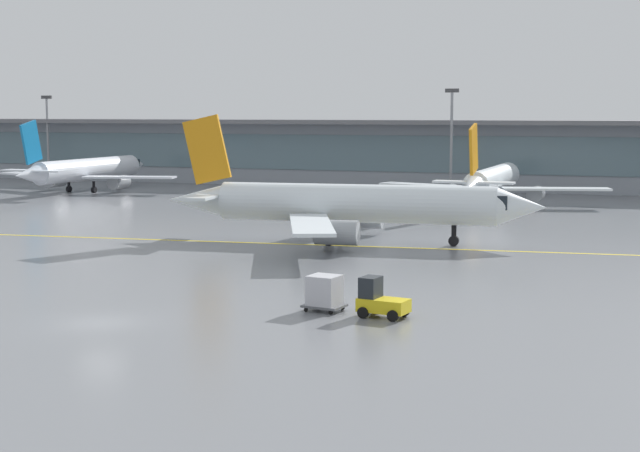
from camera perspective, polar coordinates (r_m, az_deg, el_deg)
ground_plane at (r=50.64m, az=-12.84°, el=-5.62°), size 400.00×400.00×0.00m
taxiway_centreline_stripe at (r=77.47m, az=1.72°, el=-1.18°), size 109.28×13.31×0.01m
terminal_concourse at (r=136.40m, az=8.63°, el=4.25°), size 196.98×11.00×9.60m
gate_airplane_0 at (r=134.00m, az=-13.63°, el=3.24°), size 27.33×29.33×9.73m
gate_airplane_1 at (r=113.10m, az=10.16°, el=2.68°), size 26.84×28.77×9.56m
taxiing_regional_jet at (r=79.07m, az=1.89°, el=1.27°), size 31.75×29.32×10.51m
baggage_tug at (r=50.76m, az=3.55°, el=-4.40°), size 2.77×1.93×2.10m
cargo_dolly_lead at (r=52.16m, az=0.26°, el=-3.90°), size 2.31×1.89×1.94m
apron_light_mast_0 at (r=156.81m, az=-15.80°, el=5.26°), size 1.80×0.36×13.24m
apron_light_mast_1 at (r=126.93m, az=7.78°, el=5.27°), size 1.80×0.36×13.71m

